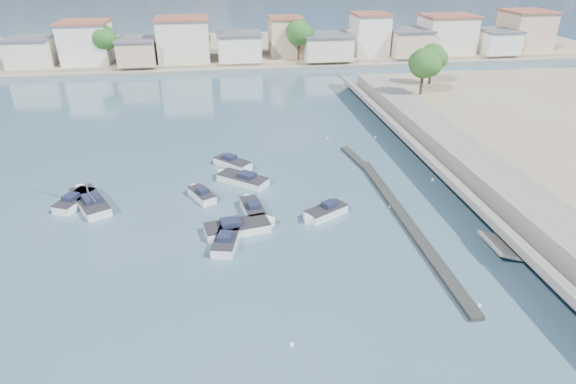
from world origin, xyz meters
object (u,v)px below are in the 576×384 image
(motorboat_e, at_px, (77,200))
(sailboat, at_px, (89,201))
(motorboat_b, at_px, (227,239))
(motorboat_d, at_px, (324,213))
(motorboat_f, at_px, (201,195))
(motorboat_g, at_px, (234,164))
(motorboat_c, at_px, (241,179))
(motorboat_h, at_px, (241,227))
(motorboat_a, at_px, (252,208))

(motorboat_e, relative_size, sailboat, 0.55)
(motorboat_b, height_order, motorboat_d, same)
(motorboat_f, xyz_separation_m, motorboat_g, (3.57, 7.06, 0.00))
(motorboat_d, relative_size, motorboat_g, 0.99)
(motorboat_d, bearing_deg, motorboat_c, 130.82)
(sailboat, bearing_deg, motorboat_h, -26.50)
(motorboat_d, bearing_deg, motorboat_h, -169.13)
(motorboat_d, xyz_separation_m, motorboat_f, (-11.15, 5.28, 0.00))
(motorboat_c, bearing_deg, motorboat_g, 96.56)
(motorboat_g, bearing_deg, motorboat_a, -83.72)
(motorboat_c, bearing_deg, motorboat_b, -98.91)
(motorboat_e, xyz_separation_m, motorboat_f, (11.75, -0.63, -0.00))
(motorboat_b, height_order, motorboat_e, same)
(motorboat_c, relative_size, motorboat_g, 1.24)
(motorboat_h, bearing_deg, motorboat_b, -125.72)
(motorboat_a, bearing_deg, motorboat_f, 143.73)
(sailboat, bearing_deg, motorboat_f, -1.21)
(motorboat_g, relative_size, sailboat, 0.49)
(motorboat_a, distance_m, motorboat_c, 6.45)
(motorboat_b, height_order, motorboat_g, same)
(motorboat_d, bearing_deg, motorboat_f, 154.65)
(motorboat_d, distance_m, sailboat, 22.37)
(motorboat_a, bearing_deg, motorboat_d, -15.76)
(motorboat_b, distance_m, motorboat_g, 15.55)
(motorboat_a, relative_size, motorboat_f, 1.19)
(motorboat_d, height_order, motorboat_f, same)
(motorboat_e, bearing_deg, motorboat_h, -25.89)
(motorboat_e, distance_m, motorboat_g, 16.61)
(motorboat_a, relative_size, motorboat_h, 0.74)
(motorboat_c, distance_m, motorboat_g, 4.14)
(motorboat_b, relative_size, motorboat_c, 0.90)
(motorboat_b, relative_size, motorboat_f, 1.27)
(motorboat_e, bearing_deg, motorboat_d, -14.48)
(motorboat_b, bearing_deg, motorboat_a, 63.58)
(motorboat_b, xyz_separation_m, motorboat_c, (1.78, 11.39, 0.00))
(motorboat_h, bearing_deg, motorboat_e, 154.11)
(motorboat_g, height_order, motorboat_h, same)
(motorboat_b, xyz_separation_m, motorboat_h, (1.21, 1.68, 0.00))
(motorboat_c, height_order, motorboat_d, same)
(motorboat_a, bearing_deg, motorboat_c, 96.10)
(motorboat_c, bearing_deg, motorboat_a, -83.90)
(motorboat_d, height_order, motorboat_g, same)
(motorboat_g, bearing_deg, motorboat_b, -94.84)
(motorboat_f, bearing_deg, motorboat_e, 176.94)
(motorboat_a, relative_size, motorboat_e, 0.93)
(motorboat_b, height_order, motorboat_f, same)
(motorboat_c, bearing_deg, sailboat, -169.42)
(motorboat_f, relative_size, motorboat_h, 0.62)
(motorboat_f, relative_size, sailboat, 0.43)
(motorboat_c, height_order, motorboat_e, same)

